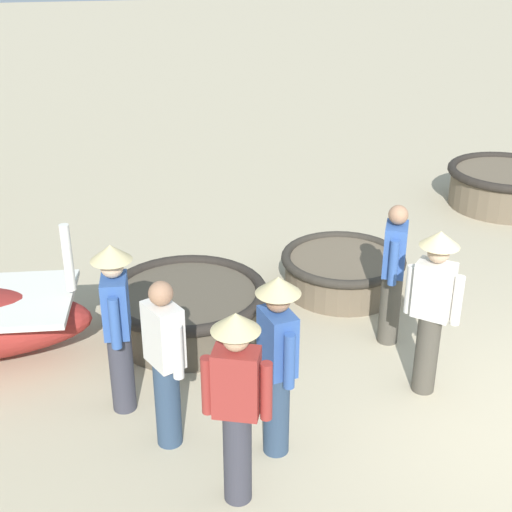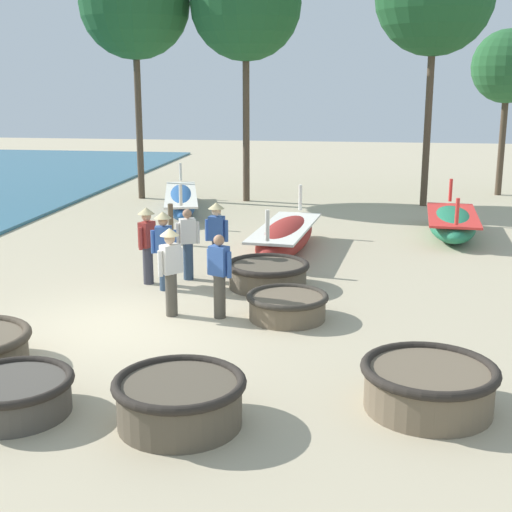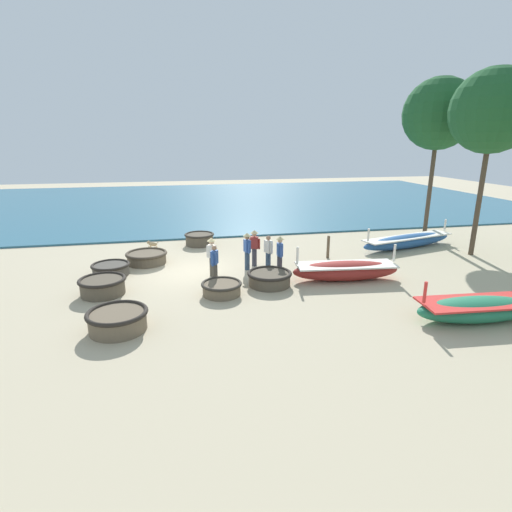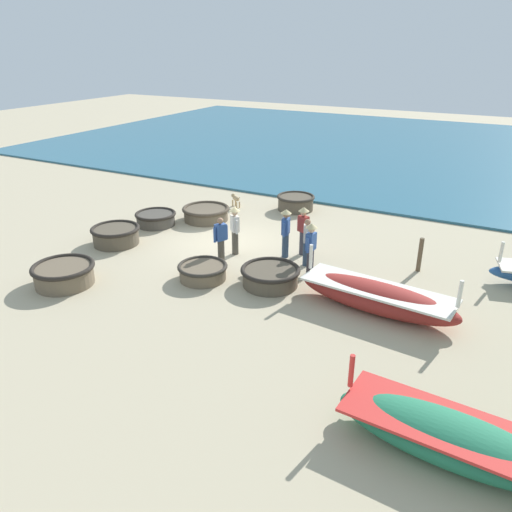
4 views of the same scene
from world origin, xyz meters
name	(u,v)px [view 2 (image 2 of 4)]	position (x,y,z in m)	size (l,w,h in m)	color
ground_plane	(119,328)	(0.00, 0.00, 0.00)	(80.00, 80.00, 0.00)	#BCAD8C
coracle_upturned	(180,399)	(1.97, -3.37, 0.34)	(1.71, 1.71, 0.63)	brown
coracle_beside_post	(287,305)	(2.90, 0.96, 0.26)	(1.51, 1.51, 0.48)	brown
coracle_center	(429,385)	(5.14, -2.46, 0.35)	(1.83, 1.83, 0.64)	brown
coracle_far_left	(14,394)	(-0.26, -3.39, 0.28)	(1.59, 1.59, 0.51)	#4C473F
coracle_far_right	(268,274)	(2.28, 2.93, 0.30)	(1.77, 1.77, 0.55)	brown
long_boat_red_hull	(181,200)	(-1.76, 11.44, 0.38)	(2.42, 5.99, 1.30)	#285693
long_boat_blue_hull	(285,237)	(2.31, 6.12, 0.41)	(1.59, 4.48, 1.45)	maroon
long_boat_green_hull	(452,223)	(6.72, 8.64, 0.40)	(1.58, 4.09, 1.39)	#237551
fisherman_standing_left	(147,240)	(-0.31, 2.84, 0.96)	(0.36, 0.50, 1.67)	#383842
fisherman_with_hat	(188,242)	(0.46, 3.31, 0.84)	(0.49, 0.34, 1.57)	#2D425B
fisherman_crouching	(217,234)	(1.03, 3.67, 0.96)	(0.53, 0.36, 1.67)	#383842
fisherman_hauling	(219,274)	(1.66, 0.84, 0.84)	(0.49, 0.34, 1.57)	#4C473D
fisherman_by_coracle	(171,266)	(0.75, 0.83, 0.96)	(0.39, 0.42, 1.67)	#4C473D
fisherman_standing_right	(164,245)	(0.17, 2.42, 0.96)	(0.52, 0.36, 1.67)	#2D425B
mooring_post_shoreline	(171,224)	(-0.81, 6.59, 0.55)	(0.14, 0.14, 1.10)	brown
tree_leftmost	(246,5)	(0.06, 13.85, 6.78)	(3.82, 3.82, 8.71)	#4C3D2D
tree_rightmost	(508,67)	(9.37, 16.63, 4.73)	(2.68, 2.68, 6.11)	#4C3D2D
tree_tall_back	(134,3)	(-3.88, 13.88, 6.87)	(3.88, 3.88, 8.83)	#4C3D2D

